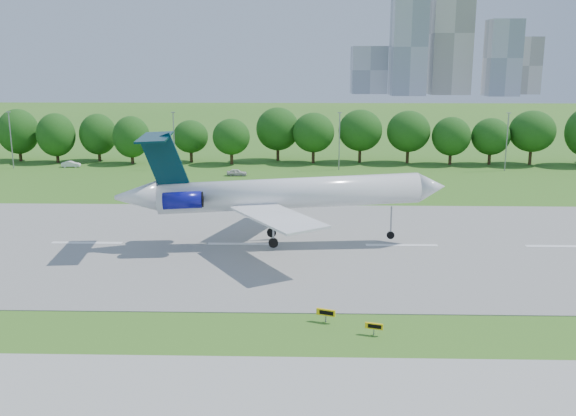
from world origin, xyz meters
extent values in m
plane|color=#2E6A1B|center=(0.00, 0.00, 0.00)|extent=(600.00, 600.00, 0.00)
cube|color=gray|center=(0.00, 25.00, 0.04)|extent=(400.00, 45.00, 0.08)
cylinder|color=#382314|center=(-60.00, 92.00, 1.80)|extent=(0.70, 0.70, 3.60)
sphere|color=#1A4210|center=(-60.00, 92.00, 6.20)|extent=(8.40, 8.40, 8.40)
cylinder|color=#382314|center=(-20.00, 92.00, 1.80)|extent=(0.70, 0.70, 3.60)
sphere|color=#1A4210|center=(-20.00, 92.00, 6.20)|extent=(8.40, 8.40, 8.40)
cylinder|color=#382314|center=(20.00, 92.00, 1.80)|extent=(0.70, 0.70, 3.60)
sphere|color=#1A4210|center=(20.00, 92.00, 6.20)|extent=(8.40, 8.40, 8.40)
cylinder|color=#382314|center=(60.00, 92.00, 1.80)|extent=(0.70, 0.70, 3.60)
sphere|color=#1A4210|center=(60.00, 92.00, 6.20)|extent=(8.40, 8.40, 8.40)
cylinder|color=gray|center=(-55.00, 82.00, 6.00)|extent=(0.24, 0.24, 12.00)
cube|color=gray|center=(-55.00, 82.00, 12.10)|extent=(0.90, 0.25, 0.18)
cylinder|color=gray|center=(-20.00, 82.00, 6.00)|extent=(0.24, 0.24, 12.00)
cube|color=gray|center=(-20.00, 82.00, 12.10)|extent=(0.90, 0.25, 0.18)
cylinder|color=gray|center=(15.00, 82.00, 6.00)|extent=(0.24, 0.24, 12.00)
cube|color=gray|center=(15.00, 82.00, 12.10)|extent=(0.90, 0.25, 0.18)
cylinder|color=gray|center=(50.00, 82.00, 6.00)|extent=(0.24, 0.24, 12.00)
cube|color=gray|center=(50.00, 82.00, 12.10)|extent=(0.90, 0.25, 0.18)
cube|color=#B2B2B7|center=(75.00, 380.00, 31.00)|extent=(22.00, 22.00, 62.00)
cube|color=beige|center=(105.00, 395.00, 40.00)|extent=(26.00, 26.00, 80.00)
cube|color=#B2B2B7|center=(135.00, 375.00, 24.00)|extent=(20.00, 20.00, 48.00)
cube|color=beige|center=(158.00, 400.00, 19.00)|extent=(18.00, 18.00, 38.00)
cube|color=#B2B2B7|center=(52.00, 405.00, 16.00)|extent=(24.00, 24.00, 32.00)
cylinder|color=white|center=(5.86, 25.00, 6.68)|extent=(32.67, 7.00, 4.76)
cone|color=white|center=(23.68, 26.79, 7.22)|extent=(3.92, 4.11, 3.88)
cone|color=white|center=(-12.81, 23.13, 6.54)|extent=(5.64, 4.28, 3.93)
cube|color=white|center=(4.68, 17.29, 5.54)|extent=(11.81, 14.81, 0.43)
cube|color=white|center=(3.17, 32.32, 5.54)|extent=(9.72, 15.02, 0.43)
cube|color=#042936|center=(-9.16, 23.49, 10.70)|extent=(5.66, 1.10, 7.33)
cube|color=#042936|center=(-10.24, 23.38, 13.79)|extent=(4.46, 10.54, 0.34)
cylinder|color=navy|center=(-6.74, 20.92, 6.61)|extent=(4.77, 2.50, 2.19)
cylinder|color=navy|center=(-7.30, 26.50, 6.61)|extent=(4.77, 2.50, 2.19)
cylinder|color=gray|center=(18.74, 26.29, 2.90)|extent=(0.22, 0.22, 3.78)
cylinder|color=black|center=(18.74, 26.29, 1.02)|extent=(1.00, 0.42, 0.97)
cylinder|color=gray|center=(3.95, 22.42, 2.90)|extent=(0.26, 0.26, 3.78)
cylinder|color=black|center=(3.95, 22.42, 1.02)|extent=(1.23, 0.60, 1.19)
cylinder|color=gray|center=(3.48, 27.15, 2.90)|extent=(0.26, 0.26, 3.78)
cylinder|color=black|center=(3.48, 27.15, 1.02)|extent=(1.23, 0.60, 1.19)
cube|color=gray|center=(9.69, 0.63, 0.38)|extent=(0.14, 0.14, 0.76)
cube|color=yellow|center=(9.69, 0.63, 0.92)|extent=(1.70, 0.77, 0.60)
cube|color=black|center=(9.65, 0.52, 0.92)|extent=(1.23, 0.46, 0.38)
cube|color=gray|center=(13.69, -2.03, 0.34)|extent=(0.12, 0.12, 0.67)
cube|color=yellow|center=(13.69, -2.03, 0.82)|extent=(1.53, 0.60, 0.53)
cube|color=black|center=(13.66, -2.13, 0.82)|extent=(1.11, 0.34, 0.34)
imported|color=white|center=(-43.25, 84.11, 0.65)|extent=(4.08, 1.71, 1.31)
imported|color=silver|center=(-5.97, 74.39, 0.69)|extent=(4.08, 1.73, 1.38)
camera|label=1|loc=(7.72, -52.86, 22.82)|focal=40.00mm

